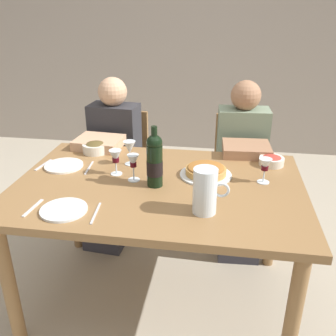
% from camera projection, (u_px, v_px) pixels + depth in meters
% --- Properties ---
extents(ground_plane, '(8.00, 8.00, 0.00)m').
position_uv_depth(ground_plane, '(160.00, 296.00, 2.25)').
color(ground_plane, '#B2A893').
extents(back_wall, '(8.00, 0.10, 2.80)m').
position_uv_depth(back_wall, '(200.00, 24.00, 3.99)').
color(back_wall, '#A3998E').
rests_on(back_wall, ground).
extents(dining_table, '(1.50, 1.00, 0.76)m').
position_uv_depth(dining_table, '(159.00, 199.00, 1.98)').
color(dining_table, olive).
rests_on(dining_table, ground).
extents(wine_bottle, '(0.08, 0.08, 0.32)m').
position_uv_depth(wine_bottle, '(155.00, 161.00, 1.86)').
color(wine_bottle, black).
rests_on(wine_bottle, dining_table).
extents(water_pitcher, '(0.16, 0.11, 0.21)m').
position_uv_depth(water_pitcher, '(205.00, 194.00, 1.64)').
color(water_pitcher, silver).
rests_on(water_pitcher, dining_table).
extents(baked_tart, '(0.28, 0.28, 0.06)m').
position_uv_depth(baked_tart, '(206.00, 171.00, 2.01)').
color(baked_tart, silver).
rests_on(baked_tart, dining_table).
extents(salad_bowl, '(0.14, 0.14, 0.06)m').
position_uv_depth(salad_bowl, '(272.00, 160.00, 2.15)').
color(salad_bowl, silver).
rests_on(salad_bowl, dining_table).
extents(olive_bowl, '(0.16, 0.16, 0.07)m').
position_uv_depth(olive_bowl, '(95.00, 147.00, 2.32)').
color(olive_bowl, silver).
rests_on(olive_bowl, dining_table).
extents(wine_glass_left_diner, '(0.07, 0.07, 0.13)m').
position_uv_depth(wine_glass_left_diner, '(265.00, 166.00, 1.91)').
color(wine_glass_left_diner, silver).
rests_on(wine_glass_left_diner, dining_table).
extents(wine_glass_right_diner, '(0.07, 0.07, 0.14)m').
position_uv_depth(wine_glass_right_diner, '(130.00, 148.00, 2.13)').
color(wine_glass_right_diner, silver).
rests_on(wine_glass_right_diner, dining_table).
extents(wine_glass_centre, '(0.07, 0.07, 0.14)m').
position_uv_depth(wine_glass_centre, '(116.00, 158.00, 2.00)').
color(wine_glass_centre, silver).
rests_on(wine_glass_centre, dining_table).
extents(wine_glass_spare, '(0.06, 0.06, 0.14)m').
position_uv_depth(wine_glass_spare, '(133.00, 162.00, 1.93)').
color(wine_glass_spare, silver).
rests_on(wine_glass_spare, dining_table).
extents(dinner_plate_left_setting, '(0.21, 0.21, 0.01)m').
position_uv_depth(dinner_plate_left_setting, '(64.00, 210.00, 1.68)').
color(dinner_plate_left_setting, silver).
rests_on(dinner_plate_left_setting, dining_table).
extents(dinner_plate_right_setting, '(0.22, 0.22, 0.01)m').
position_uv_depth(dinner_plate_right_setting, '(64.00, 166.00, 2.13)').
color(dinner_plate_right_setting, white).
rests_on(dinner_plate_right_setting, dining_table).
extents(fork_left_setting, '(0.03, 0.16, 0.00)m').
position_uv_depth(fork_left_setting, '(33.00, 208.00, 1.70)').
color(fork_left_setting, silver).
rests_on(fork_left_setting, dining_table).
extents(knife_left_setting, '(0.03, 0.18, 0.00)m').
position_uv_depth(knife_left_setting, '(96.00, 213.00, 1.66)').
color(knife_left_setting, silver).
rests_on(knife_left_setting, dining_table).
extents(knife_right_setting, '(0.03, 0.18, 0.00)m').
position_uv_depth(knife_right_setting, '(89.00, 168.00, 2.11)').
color(knife_right_setting, silver).
rests_on(knife_right_setting, dining_table).
extents(spoon_right_setting, '(0.04, 0.16, 0.00)m').
position_uv_depth(spoon_right_setting, '(43.00, 165.00, 2.15)').
color(spoon_right_setting, silver).
rests_on(spoon_right_setting, dining_table).
extents(chair_left, '(0.43, 0.43, 0.87)m').
position_uv_depth(chair_left, '(122.00, 161.00, 2.89)').
color(chair_left, olive).
rests_on(chair_left, ground).
extents(diner_left, '(0.36, 0.53, 1.16)m').
position_uv_depth(diner_left, '(110.00, 158.00, 2.63)').
color(diner_left, '#2D2D33').
rests_on(diner_left, ground).
extents(chair_right, '(0.42, 0.42, 0.87)m').
position_uv_depth(chair_right, '(238.00, 166.00, 2.79)').
color(chair_right, olive).
rests_on(chair_right, ground).
extents(diner_right, '(0.35, 0.52, 1.16)m').
position_uv_depth(diner_right, '(242.00, 164.00, 2.53)').
color(diner_right, gray).
rests_on(diner_right, ground).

